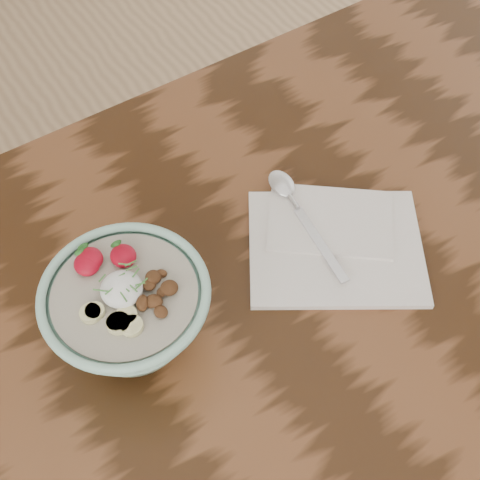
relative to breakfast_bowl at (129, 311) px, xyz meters
The scene contains 4 objects.
table 22.81cm from the breakfast_bowl, 26.17° to the right, with size 160.00×90.00×75.00cm.
breakfast_bowl is the anchor object (origin of this frame).
napkin 29.53cm from the breakfast_bowl, ahead, with size 29.27×27.95×1.41cm.
spoon 28.72cm from the breakfast_bowl, 12.71° to the left, with size 5.10×20.38×1.06cm.
Camera 1 is at (-24.52, -31.09, 148.57)cm, focal length 50.00 mm.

